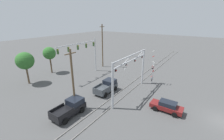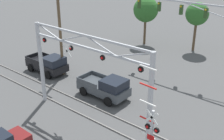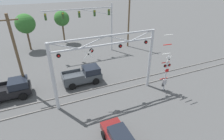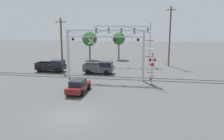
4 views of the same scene
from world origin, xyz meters
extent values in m
plane|color=#4C4C4C|center=(0.00, 0.00, 0.00)|extent=(200.00, 200.00, 0.00)
cube|color=gray|center=(0.00, 13.52, 0.05)|extent=(80.00, 0.08, 0.10)
cube|color=gray|center=(0.00, 14.95, 0.05)|extent=(80.00, 0.08, 0.10)
cylinder|color=#B7BABF|center=(-5.21, 13.24, 3.39)|extent=(0.32, 0.32, 6.79)
cylinder|color=#B7BABF|center=(5.21, 13.24, 3.39)|extent=(0.32, 0.32, 6.79)
cube|color=#B7BABF|center=(0.00, 13.24, 5.88)|extent=(10.74, 0.14, 0.14)
cube|color=#B7BABF|center=(0.00, 13.24, 6.72)|extent=(10.74, 0.14, 0.14)
cube|color=#B7BABF|center=(-3.91, 13.24, 6.30)|extent=(2.63, 0.08, 0.91)
cube|color=#B7BABF|center=(-1.30, 13.24, 6.30)|extent=(2.63, 0.08, 0.91)
cube|color=#B7BABF|center=(1.30, 13.24, 6.30)|extent=(2.63, 0.08, 0.91)
cube|color=#B7BABF|center=(3.91, 13.24, 6.30)|extent=(2.63, 0.08, 0.91)
cylinder|color=black|center=(-4.45, 13.24, 5.52)|extent=(0.38, 0.10, 0.38)
sphere|color=red|center=(-4.45, 13.17, 5.52)|extent=(0.18, 0.18, 0.18)
cylinder|color=#B7BABF|center=(-4.45, 13.24, 5.76)|extent=(0.04, 0.04, 0.10)
cylinder|color=black|center=(-1.48, 13.24, 5.52)|extent=(0.38, 0.10, 0.38)
sphere|color=red|center=(-1.48, 13.17, 5.52)|extent=(0.18, 0.18, 0.18)
cylinder|color=#B7BABF|center=(-1.48, 13.24, 5.76)|extent=(0.04, 0.04, 0.10)
cylinder|color=black|center=(1.48, 13.24, 5.52)|extent=(0.38, 0.10, 0.38)
sphere|color=red|center=(1.48, 13.17, 5.52)|extent=(0.18, 0.18, 0.18)
cylinder|color=#B7BABF|center=(1.48, 13.24, 5.76)|extent=(0.04, 0.04, 0.10)
cylinder|color=black|center=(4.45, 13.24, 5.52)|extent=(0.38, 0.10, 0.38)
sphere|color=red|center=(4.45, 13.17, 5.52)|extent=(0.18, 0.18, 0.18)
cylinder|color=#B7BABF|center=(4.45, 13.24, 5.76)|extent=(0.04, 0.04, 0.10)
cube|color=white|center=(-1.82, 13.14, 5.26)|extent=(0.88, 0.03, 0.88)
cube|color=white|center=(-1.82, 13.14, 5.26)|extent=(0.88, 0.03, 0.88)
cylinder|color=black|center=(-1.82, 13.11, 5.26)|extent=(0.04, 0.04, 0.02)
cylinder|color=#B7BABF|center=(6.37, 11.65, 2.11)|extent=(0.16, 0.16, 4.23)
cylinder|color=#59595B|center=(6.37, 11.65, 0.05)|extent=(0.35, 0.35, 0.10)
cube|color=white|center=(6.37, 11.54, 3.88)|extent=(0.78, 0.03, 0.78)
cube|color=white|center=(6.37, 11.54, 3.88)|extent=(0.78, 0.03, 0.78)
cylinder|color=black|center=(6.37, 11.52, 3.88)|extent=(0.04, 0.04, 0.02)
cylinder|color=black|center=(6.09, 11.65, 3.13)|extent=(0.32, 0.09, 0.32)
sphere|color=red|center=(6.09, 11.59, 3.13)|extent=(0.16, 0.16, 0.16)
cylinder|color=black|center=(6.65, 11.65, 3.13)|extent=(0.32, 0.09, 0.32)
sphere|color=red|center=(6.65, 11.59, 3.13)|extent=(0.16, 0.16, 0.16)
cube|color=#B7BABF|center=(6.37, 11.65, 3.13)|extent=(0.64, 0.06, 0.06)
cube|color=red|center=(6.37, 11.55, 2.58)|extent=(0.44, 0.02, 0.32)
cube|color=#B2B2B7|center=(6.37, 11.65, 1.05)|extent=(0.36, 0.28, 0.56)
cylinder|color=red|center=(6.17, 11.65, 1.55)|extent=(1.00, 0.09, 0.14)
cylinder|color=white|center=(6.12, 11.65, 2.55)|extent=(1.00, 0.09, 0.14)
cylinder|color=red|center=(6.07, 11.65, 3.54)|extent=(1.00, 0.09, 0.14)
cylinder|color=white|center=(6.02, 11.65, 4.54)|extent=(1.00, 0.09, 0.14)
cylinder|color=red|center=(5.97, 11.65, 5.54)|extent=(1.00, 0.09, 0.14)
cylinder|color=white|center=(5.92, 11.65, 6.53)|extent=(1.00, 0.09, 0.14)
cube|color=#3F3F42|center=(6.21, 11.65, 0.70)|extent=(0.24, 0.12, 0.36)
cylinder|color=#B7BABF|center=(6.01, 25.65, 3.97)|extent=(0.24, 0.24, 7.93)
cube|color=#B7BABF|center=(0.64, 25.65, 7.33)|extent=(10.74, 0.14, 0.14)
cube|color=#B7BABF|center=(3.33, 25.65, 6.73)|extent=(5.39, 0.08, 1.28)
cylinder|color=#B7BABF|center=(-4.23, 25.65, 7.18)|extent=(0.04, 0.04, 0.30)
cube|color=#28471E|center=(-4.23, 25.65, 6.57)|extent=(0.30, 0.26, 0.93)
sphere|color=yellow|center=(-4.23, 25.49, 6.90)|extent=(0.18, 0.18, 0.18)
cylinder|color=#B7BABF|center=(-1.79, 25.65, 7.18)|extent=(0.04, 0.04, 0.30)
cube|color=#28471E|center=(-1.79, 25.65, 6.57)|extent=(0.30, 0.26, 0.93)
sphere|color=yellow|center=(-1.79, 25.49, 6.90)|extent=(0.18, 0.18, 0.18)
cylinder|color=#B7BABF|center=(0.64, 25.65, 7.18)|extent=(0.04, 0.04, 0.30)
cube|color=#28471E|center=(0.64, 25.65, 6.57)|extent=(0.30, 0.26, 0.93)
sphere|color=yellow|center=(0.64, 25.49, 6.90)|extent=(0.18, 0.18, 0.18)
cylinder|color=#B7BABF|center=(3.08, 25.65, 7.18)|extent=(0.04, 0.04, 0.30)
cube|color=#28471E|center=(3.08, 25.65, 6.57)|extent=(0.30, 0.26, 0.93)
sphere|color=yellow|center=(3.08, 25.49, 6.90)|extent=(0.18, 0.18, 0.18)
cylinder|color=#B7BABF|center=(5.51, 25.65, 7.18)|extent=(0.04, 0.04, 0.30)
cube|color=#28471E|center=(5.51, 25.65, 6.57)|extent=(0.30, 0.26, 0.93)
sphere|color=yellow|center=(5.51, 25.49, 6.90)|extent=(0.18, 0.18, 0.18)
cube|color=#3D4247|center=(-1.78, 16.95, 0.79)|extent=(4.61, 2.04, 0.76)
cube|color=black|center=(-0.57, 16.95, 1.55)|extent=(1.89, 1.88, 0.77)
cube|color=#3D4247|center=(-2.82, 15.97, 1.34)|extent=(2.32, 0.08, 0.34)
cube|color=#3D4247|center=(-2.82, 17.93, 1.34)|extent=(2.32, 0.08, 0.34)
cube|color=#3D4247|center=(-4.03, 16.95, 1.34)|extent=(0.10, 1.96, 0.34)
cylinder|color=black|center=(-0.35, 15.92, 0.41)|extent=(0.82, 0.24, 0.82)
cylinder|color=black|center=(-0.35, 17.98, 0.41)|extent=(0.82, 0.24, 0.82)
cylinder|color=black|center=(-3.21, 15.92, 0.41)|extent=(0.82, 0.24, 0.82)
cylinder|color=black|center=(-3.21, 17.98, 0.41)|extent=(0.82, 0.24, 0.82)
cube|color=black|center=(-9.81, 17.15, 0.79)|extent=(4.63, 2.04, 0.76)
cube|color=black|center=(-8.59, 17.15, 1.55)|extent=(1.90, 1.88, 0.77)
cube|color=black|center=(-10.86, 16.17, 1.34)|extent=(2.33, 0.08, 0.34)
cube|color=black|center=(-10.86, 18.13, 1.34)|extent=(2.33, 0.08, 0.34)
cube|color=black|center=(-12.07, 17.15, 1.34)|extent=(0.10, 1.96, 0.34)
cylinder|color=black|center=(-8.37, 16.11, 0.41)|extent=(0.82, 0.24, 0.82)
cylinder|color=black|center=(-8.37, 18.18, 0.41)|extent=(0.82, 0.24, 0.82)
cylinder|color=black|center=(-11.24, 16.11, 0.41)|extent=(0.82, 0.24, 0.82)
cylinder|color=black|center=(-11.24, 18.18, 0.41)|extent=(0.82, 0.24, 0.82)
cube|color=maroon|center=(-1.63, 6.72, 0.63)|extent=(1.61, 4.30, 0.57)
cube|color=black|center=(-1.63, 6.55, 1.21)|extent=(1.37, 2.24, 0.59)
cylinder|color=black|center=(-2.44, 8.01, 0.35)|extent=(0.24, 0.69, 0.69)
cylinder|color=black|center=(-0.81, 8.01, 0.35)|extent=(0.24, 0.69, 0.69)
cylinder|color=black|center=(-2.44, 5.43, 0.35)|extent=(0.24, 0.69, 0.69)
cylinder|color=black|center=(-0.81, 5.43, 0.35)|extent=(0.24, 0.69, 0.69)
cylinder|color=brown|center=(-8.06, 17.82, 4.28)|extent=(0.28, 0.28, 8.56)
cube|color=brown|center=(-8.06, 17.82, 7.96)|extent=(1.80, 0.12, 0.12)
cylinder|color=silver|center=(-8.88, 17.82, 8.06)|extent=(0.08, 0.08, 0.12)
cylinder|color=silver|center=(-7.24, 17.82, 8.06)|extent=(0.08, 0.08, 0.12)
cylinder|color=brown|center=(9.56, 26.20, 5.41)|extent=(0.28, 0.28, 10.83)
cube|color=brown|center=(9.56, 26.20, 10.23)|extent=(1.80, 0.12, 0.12)
cylinder|color=silver|center=(8.74, 26.20, 10.33)|extent=(0.08, 0.08, 0.12)
cylinder|color=silver|center=(10.38, 26.20, 10.33)|extent=(0.08, 0.08, 0.12)
cylinder|color=brown|center=(-0.92, 33.33, 1.85)|extent=(0.32, 0.32, 3.70)
sphere|color=#2D6628|center=(-0.92, 33.33, 4.69)|extent=(2.82, 2.82, 2.82)
cylinder|color=brown|center=(-7.25, 31.68, 1.75)|extent=(0.32, 0.32, 3.50)
sphere|color=#2D6628|center=(-7.25, 31.68, 4.64)|extent=(3.27, 3.27, 3.27)
camera|label=1|loc=(-20.57, 3.02, 12.25)|focal=24.00mm
camera|label=2|loc=(12.69, 0.63, 11.99)|focal=45.00mm
camera|label=3|loc=(-5.83, -1.30, 11.43)|focal=28.00mm
camera|label=4|loc=(5.98, -15.59, 7.06)|focal=35.00mm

